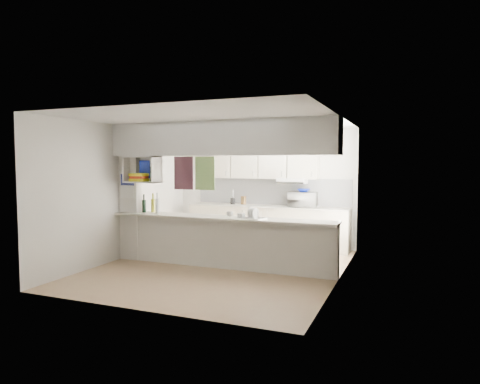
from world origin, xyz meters
The scene contains 16 objects.
floor centered at (0.00, 0.00, 0.00)m, with size 4.80×4.80×0.00m, color tan.
ceiling centered at (0.00, 0.00, 2.60)m, with size 4.80×4.80×0.00m, color white.
wall_back centered at (0.00, 2.40, 1.30)m, with size 4.20×4.20×0.00m, color silver.
wall_left centered at (-2.10, 0.00, 1.30)m, with size 4.80×4.80×0.00m, color silver.
wall_right centered at (2.10, 0.00, 1.30)m, with size 4.80×4.80×0.00m, color silver.
servery_partition centered at (-0.17, 0.00, 1.66)m, with size 4.20×0.50×2.60m.
cubby_shelf centered at (-1.57, -0.06, 1.71)m, with size 0.65×0.35×0.50m.
kitchen_run centered at (0.16, 2.14, 0.83)m, with size 3.60×0.63×2.24m.
microwave centered at (0.99, 2.12, 1.08)m, with size 0.59×0.40×0.33m, color white.
bowl centered at (1.01, 2.14, 1.28)m, with size 0.27×0.27×0.07m, color #0E219F.
dish_rack centered at (0.66, 0.00, 1.00)m, with size 0.43×0.37×0.20m.
cup centered at (0.22, -0.07, 0.98)m, with size 0.12×0.12×0.09m, color white.
wine_bottles centered at (-1.46, 0.06, 1.06)m, with size 0.38×0.16×0.39m.
plastic_tubs centered at (0.42, 0.01, 0.95)m, with size 0.49×0.18×0.07m.
utensil_jar centered at (-0.66, 2.15, 0.99)m, with size 0.11×0.11×0.15m, color black.
knife_block centered at (-0.40, 2.18, 1.02)m, with size 0.10×0.08×0.19m, color brown.
Camera 1 is at (3.14, -6.87, 1.89)m, focal length 32.00 mm.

